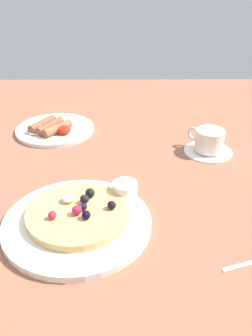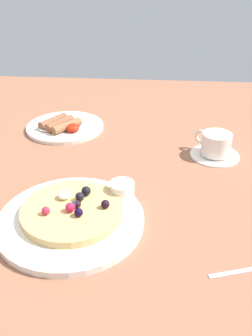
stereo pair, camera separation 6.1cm
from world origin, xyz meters
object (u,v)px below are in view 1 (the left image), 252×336
(pancake_plate, at_px, (77,223))
(coffee_cup, at_px, (209,140))
(breakfast_plate, at_px, (55,129))
(syrup_ramekin, at_px, (125,189))
(coffee_saucer, at_px, (208,151))

(pancake_plate, relative_size, coffee_cup, 3.16)
(breakfast_plate, bearing_deg, coffee_cup, -17.60)
(syrup_ramekin, xyz_separation_m, coffee_saucer, (0.22, 0.21, -0.03))
(syrup_ramekin, relative_size, breakfast_plate, 0.23)
(coffee_saucer, bearing_deg, breakfast_plate, 162.30)
(breakfast_plate, xyz_separation_m, coffee_cup, (0.42, -0.13, 0.03))
(pancake_plate, distance_m, coffee_cup, 0.43)
(syrup_ramekin, height_order, coffee_saucer, syrup_ramekin)
(pancake_plate, xyz_separation_m, coffee_cup, (0.31, 0.29, 0.03))
(breakfast_plate, height_order, coffee_saucer, breakfast_plate)
(syrup_ramekin, height_order, breakfast_plate, syrup_ramekin)
(syrup_ramekin, bearing_deg, breakfast_plate, 120.15)
(pancake_plate, distance_m, breakfast_plate, 0.44)
(breakfast_plate, distance_m, coffee_cup, 0.44)
(coffee_saucer, bearing_deg, syrup_ramekin, -135.41)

